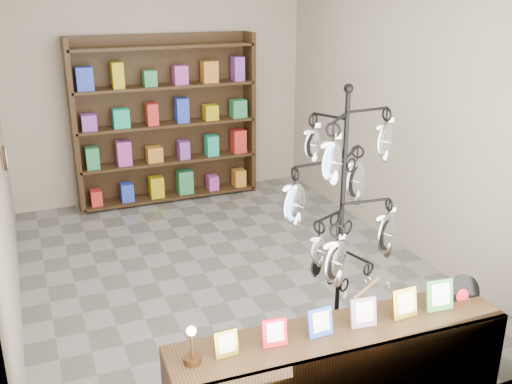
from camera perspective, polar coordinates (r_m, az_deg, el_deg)
ground at (r=5.97m, az=-2.88°, el=-7.64°), size 5.00×5.00×0.00m
room_envelope at (r=5.38m, az=-3.21°, el=10.15°), size 5.00×5.00×5.00m
display_tree at (r=4.27m, az=8.62°, el=-1.28°), size 1.17×1.17×2.12m
front_shelf at (r=4.13m, az=8.33°, el=-16.85°), size 2.39×0.60×0.84m
back_shelving at (r=7.70m, az=-8.94°, el=6.61°), size 2.42×0.36×2.20m
wall_clocks at (r=5.93m, az=-24.24°, el=5.89°), size 0.03×0.24×0.84m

